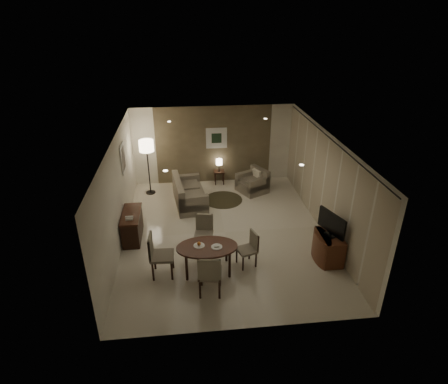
{
  "coord_description": "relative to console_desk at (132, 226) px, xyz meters",
  "views": [
    {
      "loc": [
        -0.99,
        -8.77,
        5.62
      ],
      "look_at": [
        0.0,
        0.2,
        1.15
      ],
      "focal_mm": 30.0,
      "sensor_mm": 36.0,
      "label": 1
    }
  ],
  "objects": [
    {
      "name": "art_back_frame",
      "position": [
        2.59,
        3.46,
        1.23
      ],
      "size": [
        0.72,
        0.03,
        0.72
      ],
      "primitive_type": "cube",
      "color": "silver",
      "rests_on": "wall_back"
    },
    {
      "name": "curtain_rod",
      "position": [
        5.17,
        0.0,
        2.27
      ],
      "size": [
        0.03,
        6.8,
        0.03
      ],
      "primitive_type": "cylinder",
      "rotation": [
        1.57,
        0.0,
        0.0
      ],
      "color": "black",
      "rests_on": "wall_right"
    },
    {
      "name": "art_left_canvas",
      "position": [
        -0.21,
        1.2,
        1.48
      ],
      "size": [
        0.01,
        0.46,
        0.64
      ],
      "primitive_type": "cube",
      "color": "gray",
      "rests_on": "wall_left"
    },
    {
      "name": "downlight_fr",
      "position": [
        3.89,
        1.8,
        2.31
      ],
      "size": [
        0.1,
        0.1,
        0.01
      ],
      "primitive_type": "cylinder",
      "color": "white",
      "rests_on": "ceiling"
    },
    {
      "name": "room_shell",
      "position": [
        2.49,
        0.4,
        0.98
      ],
      "size": [
        5.5,
        7.0,
        2.7
      ],
      "color": "beige",
      "rests_on": "ground"
    },
    {
      "name": "napkin",
      "position": [
        2.12,
        -1.66,
        0.32
      ],
      "size": [
        0.12,
        0.08,
        0.03
      ],
      "primitive_type": "cube",
      "color": "white",
      "rests_on": "plate_b"
    },
    {
      "name": "taupe_accent",
      "position": [
        2.49,
        3.48,
        0.98
      ],
      "size": [
        3.96,
        0.03,
        2.7
      ],
      "primitive_type": "cube",
      "color": "brown",
      "rests_on": "wall_back"
    },
    {
      "name": "downlight_nl",
      "position": [
        1.09,
        -1.8,
        2.31
      ],
      "size": [
        0.1,
        0.1,
        0.01
      ],
      "primitive_type": "cylinder",
      "color": "white",
      "rests_on": "ceiling"
    },
    {
      "name": "chair_right",
      "position": [
        2.84,
        -1.5,
        0.06
      ],
      "size": [
        0.53,
        0.53,
        0.87
      ],
      "primitive_type": null,
      "rotation": [
        0.0,
        0.0,
        -1.27
      ],
      "color": "gray",
      "rests_on": "floor"
    },
    {
      "name": "curtain_wall",
      "position": [
        5.17,
        0.0,
        0.95
      ],
      "size": [
        0.08,
        6.7,
        2.58
      ],
      "primitive_type": null,
      "color": "beige",
      "rests_on": "wall_right"
    },
    {
      "name": "plate_b",
      "position": [
        2.12,
        -1.66,
        0.3
      ],
      "size": [
        0.26,
        0.26,
        0.02
      ],
      "primitive_type": "cylinder",
      "color": "white",
      "rests_on": "dining_table"
    },
    {
      "name": "downlight_fl",
      "position": [
        1.09,
        1.8,
        2.31
      ],
      "size": [
        0.1,
        0.1,
        0.01
      ],
      "primitive_type": "cylinder",
      "color": "white",
      "rests_on": "ceiling"
    },
    {
      "name": "sofa",
      "position": [
        1.58,
        1.8,
        0.04
      ],
      "size": [
        1.87,
        1.1,
        0.84
      ],
      "primitive_type": null,
      "rotation": [
        0.0,
        0.0,
        1.69
      ],
      "color": "gray",
      "rests_on": "floor"
    },
    {
      "name": "dining_table",
      "position": [
        1.9,
        -1.61,
        -0.04
      ],
      "size": [
        1.42,
        0.89,
        0.67
      ],
      "primitive_type": null,
      "color": "#461F16",
      "rests_on": "floor"
    },
    {
      "name": "side_table",
      "position": [
        2.65,
        3.24,
        -0.15
      ],
      "size": [
        0.36,
        0.36,
        0.46
      ],
      "primitive_type": null,
      "color": "black",
      "rests_on": "floor"
    },
    {
      "name": "chair_near",
      "position": [
        1.9,
        -2.37,
        0.14
      ],
      "size": [
        0.56,
        0.56,
        1.03
      ],
      "primitive_type": null,
      "rotation": [
        0.0,
        0.0,
        3.02
      ],
      "color": "gray",
      "rests_on": "floor"
    },
    {
      "name": "round_rug",
      "position": [
        2.65,
        1.94,
        -0.37
      ],
      "size": [
        1.24,
        1.24,
        0.01
      ],
      "primitive_type": "cylinder",
      "color": "#3A3221",
      "rests_on": "floor"
    },
    {
      "name": "art_left_frame",
      "position": [
        -0.23,
        1.2,
        1.48
      ],
      "size": [
        0.03,
        0.6,
        0.8
      ],
      "primitive_type": "cube",
      "color": "silver",
      "rests_on": "wall_left"
    },
    {
      "name": "flat_tv",
      "position": [
        4.87,
        -1.5,
        0.65
      ],
      "size": [
        0.36,
        0.85,
        0.6
      ],
      "primitive_type": null,
      "rotation": [
        0.0,
        0.0,
        0.35
      ],
      "color": "black",
      "rests_on": "tv_cabinet"
    },
    {
      "name": "telephone",
      "position": [
        0.0,
        -0.3,
        0.43
      ],
      "size": [
        0.2,
        0.14,
        0.09
      ],
      "primitive_type": null,
      "color": "white",
      "rests_on": "console_desk"
    },
    {
      "name": "art_back_canvas",
      "position": [
        2.59,
        3.44,
        1.23
      ],
      "size": [
        0.34,
        0.01,
        0.34
      ],
      "primitive_type": "cube",
      "color": "black",
      "rests_on": "wall_back"
    },
    {
      "name": "table_lamp",
      "position": [
        2.65,
        3.24,
        0.33
      ],
      "size": [
        0.22,
        0.22,
        0.5
      ],
      "primitive_type": null,
      "color": "#FFEAC1",
      "rests_on": "side_table"
    },
    {
      "name": "chair_far",
      "position": [
        1.86,
        -0.8,
        0.1
      ],
      "size": [
        0.54,
        0.54,
        0.95
      ],
      "primitive_type": null,
      "rotation": [
        0.0,
        0.0,
        -0.19
      ],
      "color": "gray",
      "rests_on": "floor"
    },
    {
      "name": "tv_cabinet",
      "position": [
        4.89,
        -1.5,
        -0.03
      ],
      "size": [
        0.48,
        0.9,
        0.7
      ],
      "primitive_type": null,
      "color": "brown",
      "rests_on": "floor"
    },
    {
      "name": "fruit_apple",
      "position": [
        1.72,
        -1.56,
        0.35
      ],
      "size": [
        0.09,
        0.09,
        0.09
      ],
      "primitive_type": "sphere",
      "color": "#C96117",
      "rests_on": "plate_a"
    },
    {
      "name": "floor_lamp",
      "position": [
        0.28,
        2.71,
        0.55
      ],
      "size": [
        0.47,
        0.47,
        1.85
      ],
      "primitive_type": null,
      "color": "#FFE5B7",
      "rests_on": "floor"
    },
    {
      "name": "console_desk",
      "position": [
        0.0,
        0.0,
        0.0
      ],
      "size": [
        0.48,
        1.2,
        0.75
      ],
      "primitive_type": null,
      "color": "#461F16",
      "rests_on": "floor"
    },
    {
      "name": "downlight_nr",
      "position": [
        3.89,
        -1.8,
        2.31
      ],
      "size": [
        0.1,
        0.1,
        0.01
      ],
      "primitive_type": "cylinder",
      "color": "white",
      "rests_on": "ceiling"
    },
    {
      "name": "plate_a",
      "position": [
        1.72,
        -1.56,
        0.3
      ],
      "size": [
        0.26,
        0.26,
        0.02
      ],
      "primitive_type": "cylinder",
      "color": "white",
      "rests_on": "dining_table"
    },
    {
      "name": "chair_left",
      "position": [
        0.87,
        -1.65,
        0.15
      ],
      "size": [
        0.53,
        0.53,
        1.06
      ],
      "primitive_type": null,
      "rotation": [
        0.0,
        0.0,
        1.53
      ],
      "color": "gray",
      "rests_on": "floor"
    },
    {
      "name": "armchair",
      "position": [
        3.7,
        2.46,
        0.01
      ],
      "size": [
        1.13,
        1.15,
        0.77
      ],
      "primitive_type": null,
      "rotation": [
        0.0,
        0.0,
        -1.09
      ],
      "color": "gray",
      "rests_on": "floor"
    }
  ]
}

